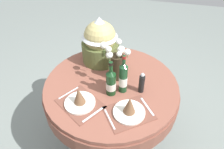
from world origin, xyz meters
The scene contains 9 objects.
ground centered at (0.00, 0.00, 0.00)m, with size 8.00×8.00×0.00m, color gray.
dining_table centered at (0.00, 0.00, 0.65)m, with size 1.17×1.17×0.77m.
place_setting_left centered at (-0.18, -0.28, 0.82)m, with size 0.43×0.40×0.16m.
place_setting_right centered at (0.21, -0.28, 0.82)m, with size 0.43×0.41×0.16m.
flower_vase centered at (0.03, 0.09, 0.94)m, with size 0.24×0.20×0.38m.
wine_bottle_centre centered at (0.11, -0.06, 0.91)m, with size 0.07×0.07×0.35m.
wine_bottle_right centered at (0.03, -0.11, 0.89)m, with size 0.08×0.08×0.32m.
pepper_mill centered at (0.26, -0.03, 0.86)m, with size 0.05×0.05×0.19m.
gift_tub_back_left centered at (-0.18, 0.31, 1.00)m, with size 0.35×0.35×0.45m.
Camera 1 is at (0.32, -1.28, 2.00)m, focal length 33.78 mm.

